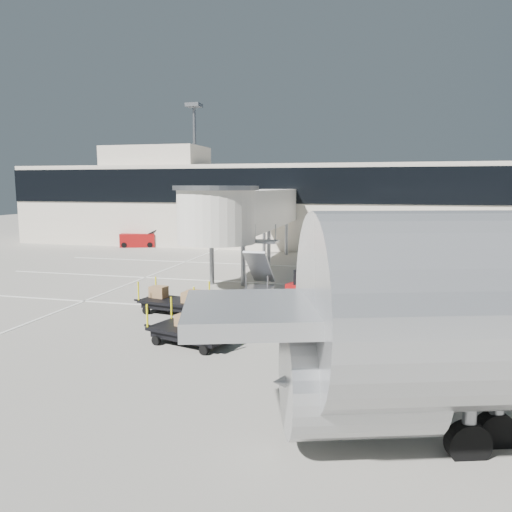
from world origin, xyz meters
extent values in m
plane|color=#B6AFA2|center=(0.00, 0.00, 0.00)|extent=(140.00, 140.00, 0.00)
cube|color=white|center=(0.00, 2.00, 0.01)|extent=(40.00, 0.15, 0.02)
cube|color=white|center=(0.00, 9.00, 0.01)|extent=(40.00, 0.15, 0.02)
cube|color=white|center=(0.00, 16.00, 0.01)|extent=(40.00, 0.15, 0.02)
cube|color=white|center=(6.00, 10.00, 0.01)|extent=(0.15, 30.00, 0.02)
cube|color=white|center=(-10.00, 10.00, 0.01)|extent=(0.15, 30.00, 0.02)
cube|color=beige|center=(0.00, 30.00, 4.00)|extent=(64.00, 12.00, 8.00)
cube|color=black|center=(0.00, 23.95, 6.00)|extent=(64.00, 0.12, 3.20)
cube|color=beige|center=(-18.00, 28.00, 9.00)|extent=(10.00, 6.00, 2.00)
cylinder|color=slate|center=(-16.00, 34.00, 7.50)|extent=(0.36, 0.36, 15.00)
cube|color=slate|center=(-16.00, 34.00, 15.00)|extent=(1.60, 1.60, 0.40)
cube|color=silver|center=(-4.00, 15.00, 4.30)|extent=(3.00, 18.00, 2.80)
cylinder|color=silver|center=(-4.00, 6.00, 4.30)|extent=(4.40, 4.40, 3.00)
cylinder|color=slate|center=(-4.00, 6.00, 5.90)|extent=(4.80, 4.80, 0.25)
cylinder|color=slate|center=(-5.00, 8.00, 1.45)|extent=(0.28, 0.28, 2.90)
cylinder|color=slate|center=(-3.00, 8.00, 1.45)|extent=(0.28, 0.28, 2.90)
cylinder|color=slate|center=(-5.00, 15.00, 1.45)|extent=(0.28, 0.28, 2.90)
cylinder|color=slate|center=(-3.00, 15.00, 1.45)|extent=(0.28, 0.28, 2.90)
cylinder|color=slate|center=(-5.00, 22.00, 1.45)|extent=(0.28, 0.28, 2.90)
cylinder|color=slate|center=(-3.00, 22.00, 1.45)|extent=(0.28, 0.28, 2.90)
cube|color=slate|center=(-1.40, 5.00, 0.25)|extent=(1.40, 2.60, 0.50)
cube|color=slate|center=(-1.40, 5.60, 1.60)|extent=(1.20, 2.60, 2.06)
cube|color=slate|center=(-1.40, 7.00, 2.85)|extent=(1.40, 1.20, 0.12)
cube|color=maroon|center=(1.59, 4.81, 0.58)|extent=(2.79, 2.03, 0.63)
cube|color=white|center=(2.48, 4.47, 1.00)|extent=(1.10, 1.34, 0.37)
cube|color=black|center=(0.91, 5.07, 1.21)|extent=(0.49, 1.03, 0.94)
cylinder|color=black|center=(0.57, 4.47, 0.34)|extent=(0.72, 0.49, 0.67)
cylinder|color=black|center=(1.06, 5.75, 0.34)|extent=(0.72, 0.49, 0.67)
cylinder|color=black|center=(2.13, 3.87, 0.34)|extent=(0.72, 0.49, 0.67)
cylinder|color=black|center=(2.62, 5.15, 0.34)|extent=(0.72, 0.49, 0.67)
cube|color=black|center=(5.54, 5.72, 0.54)|extent=(3.27, 2.53, 0.12)
cube|color=black|center=(5.54, 5.72, 0.36)|extent=(2.91, 2.21, 0.24)
cube|color=black|center=(3.89, 4.99, 0.39)|extent=(0.66, 0.35, 0.08)
cylinder|color=black|center=(4.87, 4.70, 0.17)|extent=(0.36, 0.26, 0.33)
cylinder|color=black|center=(4.34, 5.90, 0.17)|extent=(0.36, 0.26, 0.33)
cylinder|color=black|center=(6.75, 5.54, 0.17)|extent=(0.36, 0.26, 0.33)
cylinder|color=black|center=(6.21, 6.74, 0.17)|extent=(0.36, 0.26, 0.33)
cylinder|color=black|center=(4.53, 4.55, 0.98)|extent=(0.07, 0.07, 0.88)
cylinder|color=black|center=(3.99, 5.75, 0.98)|extent=(0.07, 0.07, 0.88)
cylinder|color=black|center=(7.09, 5.69, 0.98)|extent=(0.07, 0.07, 0.88)
cylinder|color=black|center=(6.56, 6.90, 0.98)|extent=(0.07, 0.07, 0.88)
cube|color=maroon|center=(5.02, 5.80, 0.76)|extent=(0.63, 0.55, 0.33)
cube|color=#111936|center=(5.80, 5.77, 0.74)|extent=(0.55, 0.50, 0.29)
cube|color=#111936|center=(5.75, 5.86, 0.76)|extent=(0.45, 0.40, 0.33)
cube|color=maroon|center=(5.71, 5.96, 0.79)|extent=(0.47, 0.39, 0.39)
cube|color=#958151|center=(6.69, 5.77, 0.78)|extent=(0.49, 0.44, 0.37)
cube|color=#111936|center=(4.99, 5.56, 0.75)|extent=(0.58, 0.46, 0.31)
cube|color=#4A4B4F|center=(6.09, 5.53, 0.81)|extent=(0.62, 0.54, 0.43)
cube|color=black|center=(-1.89, -3.36, 0.59)|extent=(3.51, 2.40, 0.13)
cube|color=black|center=(-1.89, -3.36, 0.39)|extent=(3.13, 2.09, 0.27)
cube|color=black|center=(-3.79, -2.83, 0.43)|extent=(0.74, 0.28, 0.09)
cylinder|color=black|center=(-3.16, -3.75, 0.18)|extent=(0.39, 0.24, 0.36)
cylinder|color=black|center=(-2.77, -2.37, 0.18)|extent=(0.39, 0.24, 0.36)
cylinder|color=black|center=(-1.01, -4.36, 0.18)|extent=(0.39, 0.24, 0.36)
cylinder|color=black|center=(-0.62, -2.98, 0.18)|extent=(0.39, 0.24, 0.36)
cylinder|color=#FFF20D|center=(-3.56, -3.64, 1.06)|extent=(0.07, 0.07, 0.96)
cylinder|color=#FFF20D|center=(-3.17, -2.25, 1.06)|extent=(0.07, 0.07, 0.96)
cylinder|color=#FFF20D|center=(-0.61, -4.47, 1.06)|extent=(0.07, 0.07, 0.96)
cylinder|color=#FFF20D|center=(-0.22, -3.09, 1.06)|extent=(0.07, 0.07, 0.96)
cube|color=#9F774D|center=(-1.69, -3.47, 0.84)|extent=(0.66, 0.64, 0.37)
cube|color=#9F774D|center=(-0.91, -3.37, 0.89)|extent=(0.59, 0.52, 0.49)
cube|color=#9F774D|center=(-1.55, -3.74, 0.88)|extent=(0.66, 0.63, 0.47)
cube|color=#9F774D|center=(-1.24, -3.95, 0.94)|extent=(0.60, 0.61, 0.58)
cube|color=#9F774D|center=(-2.76, -3.09, 0.93)|extent=(0.71, 0.65, 0.56)
cube|color=#9F774D|center=(-1.34, -3.18, 0.87)|extent=(0.62, 0.64, 0.43)
cube|color=#9F774D|center=(-1.97, -3.57, 0.89)|extent=(0.71, 0.61, 0.48)
cube|color=black|center=(-4.43, 0.89, 0.58)|extent=(3.37, 2.07, 0.13)
cube|color=black|center=(-4.43, 0.89, 0.39)|extent=(3.02, 1.79, 0.26)
cube|color=black|center=(-6.35, 1.21, 0.42)|extent=(0.74, 0.20, 0.08)
cylinder|color=black|center=(-5.63, 0.37, 0.18)|extent=(0.38, 0.20, 0.36)
cylinder|color=black|center=(-5.40, 1.77, 0.18)|extent=(0.38, 0.20, 0.36)
cylinder|color=black|center=(-3.45, 0.01, 0.18)|extent=(0.38, 0.20, 0.36)
cylinder|color=black|center=(-3.22, 1.42, 0.18)|extent=(0.38, 0.20, 0.36)
cylinder|color=#FFF20D|center=(-6.04, 0.44, 1.05)|extent=(0.07, 0.07, 0.95)
cylinder|color=#FFF20D|center=(-5.81, 1.84, 1.05)|extent=(0.07, 0.07, 0.95)
cylinder|color=#FFF20D|center=(-3.04, -0.05, 1.05)|extent=(0.07, 0.07, 0.95)
cylinder|color=#FFF20D|center=(-2.81, 1.35, 1.05)|extent=(0.07, 0.07, 0.95)
cube|color=#9F774D|center=(-3.71, 0.43, 0.88)|extent=(0.53, 0.45, 0.48)
cube|color=#9F774D|center=(-3.34, 0.46, 0.87)|extent=(0.68, 0.54, 0.45)
cube|color=#9F774D|center=(-5.08, 0.94, 0.86)|extent=(0.55, 0.61, 0.43)
cube|color=#9F774D|center=(-4.65, 0.82, 0.86)|extent=(0.76, 0.65, 0.44)
cube|color=#9F774D|center=(-4.68, 1.39, 0.89)|extent=(0.68, 0.54, 0.49)
imported|color=#9FFF1A|center=(2.42, -1.05, 0.92)|extent=(0.67, 0.45, 1.84)
cube|color=white|center=(11.50, 13.80, 1.02)|extent=(2.14, 4.74, 1.50)
cube|color=white|center=(11.38, 15.88, 0.73)|extent=(1.82, 0.63, 0.87)
cube|color=black|center=(11.49, 13.99, 1.40)|extent=(2.07, 3.00, 0.60)
cylinder|color=black|center=(10.67, 12.20, 0.33)|extent=(0.27, 0.67, 0.66)
cylinder|color=black|center=(12.50, 12.31, 0.33)|extent=(0.27, 0.67, 0.66)
cylinder|color=black|center=(10.49, 15.30, 0.33)|extent=(0.27, 0.67, 0.66)
cylinder|color=black|center=(12.33, 15.40, 0.33)|extent=(0.27, 0.67, 0.66)
cube|color=maroon|center=(-18.27, 24.00, 0.67)|extent=(3.64, 2.40, 1.33)
cube|color=black|center=(-16.84, 24.47, 1.51)|extent=(1.19, 1.44, 0.47)
cylinder|color=black|center=(-19.26, 23.02, 0.27)|extent=(0.57, 0.38, 0.53)
cylinder|color=black|center=(-19.64, 24.20, 0.27)|extent=(0.57, 0.38, 0.53)
cylinder|color=black|center=(-16.90, 23.80, 0.27)|extent=(0.57, 0.38, 0.53)
cylinder|color=black|center=(-17.28, 24.98, 0.27)|extent=(0.57, 0.38, 0.53)
cube|color=#B2B4B6|center=(6.19, -9.16, 3.30)|extent=(11.42, 6.33, 0.39)
cylinder|color=#B2B4B6|center=(4.62, -9.67, 1.71)|extent=(3.92, 3.43, 2.53)
cube|color=#B2B4B6|center=(4.62, -9.67, 2.70)|extent=(0.92, 0.53, 1.21)
cylinder|color=slate|center=(7.76, -8.65, 0.61)|extent=(0.33, 0.33, 1.21)
cylinder|color=black|center=(7.76, -8.65, 0.33)|extent=(1.05, 0.64, 0.99)
cylinder|color=slate|center=(7.06, -9.34, 0.88)|extent=(0.31, 0.31, 1.76)
cylinder|color=black|center=(7.06, -9.34, 0.33)|extent=(1.05, 0.64, 0.99)
camera|label=1|loc=(5.02, -20.61, 6.04)|focal=35.00mm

